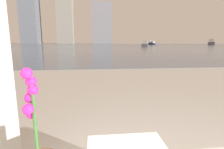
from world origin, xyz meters
TOP-DOWN VIEW (x-y plane):
  - harbor_water at (0.00, 62.00)m, footprint 180.00×110.00m
  - harbor_boat_0 at (43.19, 61.70)m, footprint 4.71×5.87m
  - harbor_boat_1 at (11.11, 38.44)m, footprint 2.47×3.96m
  - harbor_boat_2 at (21.83, 64.56)m, footprint 2.38×3.58m
  - harbor_boat_5 at (26.56, 80.89)m, footprint 3.00×5.40m
  - skyline_tower_0 at (-39.11, 118.00)m, footprint 9.92×11.04m
  - skyline_tower_2 at (5.59, 118.00)m, footprint 12.87×8.79m

SIDE VIEW (x-z plane):
  - harbor_water at x=0.00m, z-range 0.00..0.01m
  - harbor_boat_2 at x=21.83m, z-range -0.18..1.09m
  - harbor_boat_1 at x=11.11m, z-range -0.20..1.21m
  - harbor_boat_5 at x=26.56m, z-range -0.27..1.64m
  - harbor_boat_0 at x=43.19m, z-range -0.31..1.83m
  - skyline_tower_2 at x=5.59m, z-range 0.00..25.69m
  - skyline_tower_0 at x=-39.11m, z-range 0.00..32.49m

